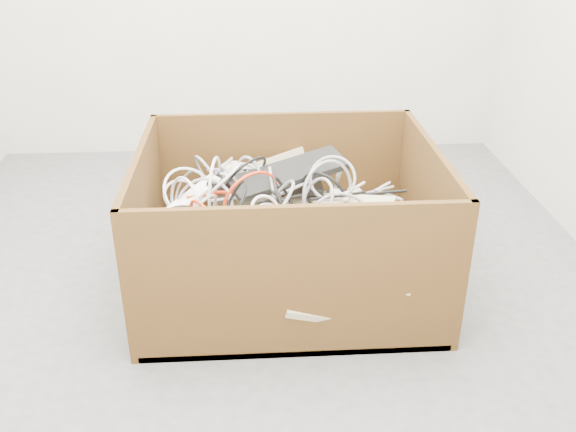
{
  "coord_description": "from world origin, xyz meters",
  "views": [
    {
      "loc": [
        0.01,
        -2.26,
        1.44
      ],
      "look_at": [
        0.14,
        -0.04,
        0.3
      ],
      "focal_mm": 39.45,
      "sensor_mm": 36.0,
      "label": 1
    }
  ],
  "objects": [
    {
      "name": "cable_tangle",
      "position": [
        0.0,
        -0.06,
        0.39
      ],
      "size": [
        0.99,
        0.78,
        0.44
      ],
      "color": "gray",
      "rests_on": "keyboard_pile"
    },
    {
      "name": "ground",
      "position": [
        0.0,
        0.0,
        0.0
      ],
      "size": [
        3.0,
        3.0,
        0.0
      ],
      "primitive_type": "plane",
      "color": "#4C4C4E",
      "rests_on": "ground"
    },
    {
      "name": "power_strip_right",
      "position": [
        -0.13,
        -0.28,
        0.34
      ],
      "size": [
        0.27,
        0.1,
        0.09
      ],
      "primitive_type": "cube",
      "rotation": [
        -0.1,
        0.17,
        -0.17
      ],
      "color": "white",
      "rests_on": "keyboard_pile"
    },
    {
      "name": "power_strip_left",
      "position": [
        -0.24,
        -0.02,
        0.36
      ],
      "size": [
        0.27,
        0.28,
        0.13
      ],
      "primitive_type": "cube",
      "rotation": [
        0.14,
        -0.26,
        0.81
      ],
      "color": "white",
      "rests_on": "keyboard_pile"
    },
    {
      "name": "mice_scatter",
      "position": [
        0.13,
        -0.02,
        0.35
      ],
      "size": [
        0.7,
        0.74,
        0.19
      ],
      "color": "beige",
      "rests_on": "keyboard_pile"
    },
    {
      "name": "vga_plug",
      "position": [
        0.42,
        -0.12,
        0.34
      ],
      "size": [
        0.06,
        0.06,
        0.03
      ],
      "primitive_type": "cube",
      "rotation": [
        0.09,
        0.14,
        -0.87
      ],
      "color": "#0B0CAE",
      "rests_on": "keyboard_pile"
    },
    {
      "name": "cardboard_box",
      "position": [
        0.13,
        -0.06,
        0.15
      ],
      "size": [
        1.14,
        0.95,
        0.59
      ],
      "color": "#402A10",
      "rests_on": "ground"
    },
    {
      "name": "keyboard_pile",
      "position": [
        0.13,
        -0.02,
        0.28
      ],
      "size": [
        1.0,
        0.95,
        0.37
      ],
      "color": "tan",
      "rests_on": "cardboard_box"
    }
  ]
}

